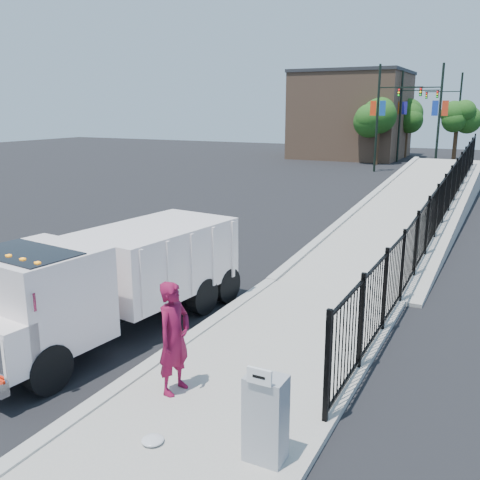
% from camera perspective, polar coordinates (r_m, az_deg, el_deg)
% --- Properties ---
extents(ground, '(120.00, 120.00, 0.00)m').
position_cam_1_polar(ground, '(11.89, -4.55, -10.25)').
color(ground, black).
rests_on(ground, ground).
extents(sidewalk, '(3.55, 12.00, 0.12)m').
position_cam_1_polar(sidewalk, '(9.46, -0.76, -16.58)').
color(sidewalk, '#9E998E').
rests_on(sidewalk, ground).
extents(curb, '(0.30, 12.00, 0.16)m').
position_cam_1_polar(curb, '(10.38, -10.49, -13.76)').
color(curb, '#ADAAA3').
rests_on(curb, ground).
extents(ramp, '(3.95, 24.06, 3.19)m').
position_cam_1_polar(ramp, '(25.92, 18.52, 2.42)').
color(ramp, '#9E998E').
rests_on(ramp, ground).
extents(iron_fence, '(0.10, 28.00, 1.80)m').
position_cam_1_polar(iron_fence, '(21.68, 20.77, 2.52)').
color(iron_fence, black).
rests_on(iron_fence, ground).
extents(truck, '(2.94, 7.05, 2.34)m').
position_cam_1_polar(truck, '(11.87, -13.84, -3.85)').
color(truck, black).
rests_on(truck, ground).
extents(worker, '(0.53, 0.75, 1.97)m').
position_cam_1_polar(worker, '(9.20, -7.04, -10.30)').
color(worker, maroon).
rests_on(worker, sidewalk).
extents(utility_cabinet, '(0.55, 0.40, 1.25)m').
position_cam_1_polar(utility_cabinet, '(7.69, 2.76, -18.47)').
color(utility_cabinet, gray).
rests_on(utility_cabinet, sidewalk).
extents(arrow_sign, '(0.35, 0.04, 0.22)m').
position_cam_1_polar(arrow_sign, '(7.15, 2.08, -14.34)').
color(arrow_sign, white).
rests_on(arrow_sign, utility_cabinet).
extents(debris, '(0.34, 0.34, 0.08)m').
position_cam_1_polar(debris, '(8.40, -9.31, -20.30)').
color(debris, silver).
rests_on(debris, sidewalk).
extents(light_pole_0, '(3.77, 0.22, 8.00)m').
position_cam_1_polar(light_pole_0, '(42.92, 14.86, 12.86)').
color(light_pole_0, black).
rests_on(light_pole_0, ground).
extents(light_pole_1, '(3.78, 0.22, 8.00)m').
position_cam_1_polar(light_pole_1, '(43.23, 20.10, 12.49)').
color(light_pole_1, black).
rests_on(light_pole_1, ground).
extents(light_pole_2, '(3.77, 0.22, 8.00)m').
position_cam_1_polar(light_pole_2, '(51.16, 17.06, 12.82)').
color(light_pole_2, black).
rests_on(light_pole_2, ground).
extents(light_pole_3, '(3.77, 0.22, 8.00)m').
position_cam_1_polar(light_pole_3, '(55.67, 21.99, 12.48)').
color(light_pole_3, black).
rests_on(light_pole_3, ground).
extents(tree_0, '(3.11, 3.11, 5.55)m').
position_cam_1_polar(tree_0, '(48.33, 14.55, 12.48)').
color(tree_0, '#382314').
rests_on(tree_0, ground).
extents(tree_1, '(2.14, 2.14, 5.07)m').
position_cam_1_polar(tree_1, '(50.14, 22.17, 11.88)').
color(tree_1, '#382314').
rests_on(tree_1, ground).
extents(tree_2, '(2.98, 2.98, 5.49)m').
position_cam_1_polar(tree_2, '(56.12, 17.42, 12.44)').
color(tree_2, '#382314').
rests_on(tree_2, ground).
extents(building, '(10.00, 10.00, 8.00)m').
position_cam_1_polar(building, '(55.21, 11.81, 12.80)').
color(building, '#8C664C').
rests_on(building, ground).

